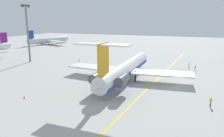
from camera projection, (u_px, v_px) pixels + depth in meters
ground at (178, 87)px, 51.59m from camera, size 311.01×311.01×0.00m
main_jetliner at (125, 69)px, 56.31m from camera, size 39.01×34.79×11.40m
airliner_far_right at (50, 40)px, 139.07m from camera, size 30.03×30.08×9.14m
ground_crew_near_nose at (189, 65)px, 71.13m from camera, size 0.41×0.29×1.79m
ground_crew_near_tail at (195, 67)px, 67.76m from camera, size 0.43×0.28×1.72m
ground_crew_portside at (211, 101)px, 39.66m from camera, size 0.29×0.44×1.80m
ground_crew_starboard at (79, 61)px, 77.49m from camera, size 0.29×0.42×1.80m
safety_cone_nose at (24, 97)px, 44.01m from camera, size 0.40×0.40×0.55m
taxiway_centreline at (154, 82)px, 55.30m from camera, size 104.70×8.46×0.01m
light_mast at (28, 31)px, 79.21m from camera, size 4.00×0.70×20.94m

